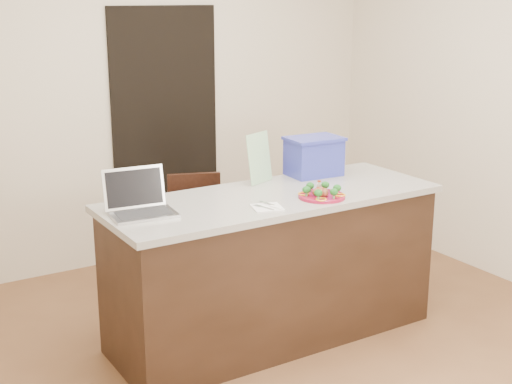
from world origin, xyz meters
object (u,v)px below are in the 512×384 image
blue_box (314,156)px  chair (201,226)px  laptop (139,201)px  napkin (267,207)px  plate (322,196)px  island (272,266)px  yogurt_bottle (319,187)px

blue_box → chair: (-0.54, 0.60, -0.56)m
laptop → chair: (0.78, 0.79, -0.50)m
laptop → chair: laptop is taller
napkin → chair: napkin is taller
napkin → laptop: bearing=156.0°
plate → blue_box: blue_box is taller
island → napkin: (-0.18, -0.22, 0.46)m
chair → blue_box: bearing=-27.7°
plate → laptop: size_ratio=0.75×
yogurt_bottle → chair: 1.10m
yogurt_bottle → blue_box: (0.21, 0.35, 0.10)m
yogurt_bottle → blue_box: blue_box is taller
island → yogurt_bottle: bearing=-15.8°
laptop → yogurt_bottle: bearing=-1.7°
napkin → blue_box: size_ratio=0.44×
napkin → yogurt_bottle: yogurt_bottle is taller
yogurt_bottle → chair: size_ratio=0.08×
napkin → laptop: size_ratio=0.44×
napkin → chair: size_ratio=0.19×
napkin → yogurt_bottle: bearing=16.3°
island → plate: size_ratio=7.42×
island → laptop: (-0.83, 0.07, 0.52)m
island → plate: 0.55m
plate → chair: size_ratio=0.32×
chair → yogurt_bottle: bearing=-50.5°
blue_box → chair: 0.99m
plate → laptop: (-1.04, 0.28, 0.06)m
yogurt_bottle → plate: bearing=-120.3°
island → yogurt_bottle: size_ratio=30.52×
plate → yogurt_bottle: (0.07, 0.13, 0.02)m
island → yogurt_bottle: yogurt_bottle is taller
laptop → blue_box: size_ratio=1.00×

